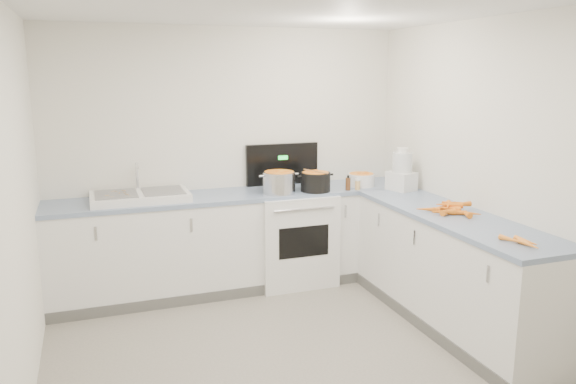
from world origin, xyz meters
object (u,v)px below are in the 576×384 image
object	(u,v)px
steel_pot	(279,184)
extract_bottle	(348,184)
food_processor	(402,172)
black_pot	(315,183)
sink	(140,196)
mixing_bowl	(361,180)
spice_jar	(358,185)
stove	(292,235)

from	to	relation	value
steel_pot	extract_bottle	distance (m)	0.69
food_processor	black_pot	bearing A→B (deg)	163.83
sink	mixing_bowl	distance (m)	2.18
sink	black_pot	distance (m)	1.65
black_pot	extract_bottle	distance (m)	0.32
black_pot	food_processor	distance (m)	0.85
extract_bottle	mixing_bowl	bearing A→B (deg)	33.84
spice_jar	food_processor	world-z (taller)	food_processor
black_pot	mixing_bowl	xyz separation A→B (m)	(0.54, 0.08, -0.02)
stove	black_pot	bearing A→B (deg)	-38.58
sink	spice_jar	world-z (taller)	sink
sink	steel_pot	bearing A→B (deg)	-6.08
sink	spice_jar	xyz separation A→B (m)	(2.06, -0.24, 0.01)
stove	steel_pot	size ratio (longest dim) A/B	4.40
mixing_bowl	spice_jar	distance (m)	0.20
sink	steel_pot	world-z (taller)	sink
extract_bottle	food_processor	world-z (taller)	food_processor
stove	sink	bearing A→B (deg)	179.38
steel_pot	mixing_bowl	xyz separation A→B (m)	(0.90, 0.05, -0.03)
spice_jar	food_processor	bearing A→B (deg)	-22.60
spice_jar	stove	bearing A→B (deg)	159.89
sink	food_processor	bearing A→B (deg)	-9.30
black_pot	food_processor	world-z (taller)	food_processor
stove	mixing_bowl	world-z (taller)	stove
sink	extract_bottle	xyz separation A→B (m)	(1.96, -0.23, 0.02)
stove	sink	xyz separation A→B (m)	(-1.45, 0.02, 0.50)
mixing_bowl	extract_bottle	distance (m)	0.26
black_pot	extract_bottle	world-z (taller)	black_pot
spice_jar	extract_bottle	bearing A→B (deg)	174.98
black_pot	mixing_bowl	size ratio (longest dim) A/B	1.04
sink	extract_bottle	bearing A→B (deg)	-6.67
steel_pot	food_processor	xyz separation A→B (m)	(1.17, -0.26, 0.09)
extract_bottle	black_pot	bearing A→B (deg)	168.82
black_pot	mixing_bowl	bearing A→B (deg)	8.87
black_pot	spice_jar	size ratio (longest dim) A/B	3.20
sink	food_processor	world-z (taller)	food_processor
steel_pot	extract_bottle	xyz separation A→B (m)	(0.68, -0.09, -0.03)
steel_pot	mixing_bowl	distance (m)	0.90
stove	food_processor	xyz separation A→B (m)	(1.00, -0.39, 0.64)
steel_pot	spice_jar	xyz separation A→B (m)	(0.78, -0.10, -0.05)
sink	steel_pot	size ratio (longest dim) A/B	2.78
stove	spice_jar	xyz separation A→B (m)	(0.61, -0.22, 0.51)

